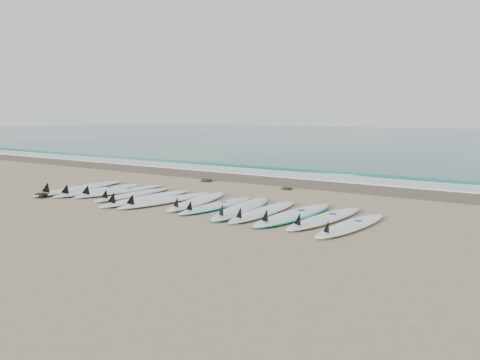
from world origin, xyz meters
The scene contains 21 objects.
ground centered at (0.00, 0.00, 0.00)m, with size 120.00×120.00×0.00m, color tan.
ocean centered at (0.00, 32.50, 0.01)m, with size 120.00×55.00×0.03m, color #23655C.
wet_sand_band centered at (0.00, 4.10, 0.01)m, with size 120.00×1.80×0.01m, color brown.
foam_band centered at (0.00, 5.50, 0.02)m, with size 120.00×1.40×0.04m, color silver.
wave_crest centered at (0.00, 7.00, 0.05)m, with size 120.00×1.00×0.10m, color #23655C.
surfboard_0 centered at (-3.66, -0.16, 0.06)m, with size 0.83×2.92×0.37m.
surfboard_1 centered at (-3.01, -0.07, 0.06)m, with size 0.77×2.70×0.34m.
surfboard_2 centered at (-2.48, 0.12, 0.06)m, with size 0.92×2.63×0.33m.
surfboard_3 centered at (-1.84, -0.04, 0.05)m, with size 0.55×2.38×0.30m.
surfboard_4 centered at (-1.19, -0.28, 0.06)m, with size 0.70×2.71×0.34m.
surfboard_5 centered at (-0.66, -0.19, 0.06)m, with size 0.95×2.68×0.34m.
surfboard_6 centered at (0.02, 0.09, 0.06)m, with size 0.93×2.55×0.32m.
surfboard_7 centered at (0.63, -0.02, 0.04)m, with size 0.71×2.36×0.30m.
surfboard_8 centered at (1.26, -0.01, 0.05)m, with size 1.04×2.68×0.33m.
surfboard_9 centered at (1.79, -0.06, 0.05)m, with size 0.53×2.47×0.32m.
surfboard_10 centered at (2.42, 0.01, 0.05)m, with size 0.86×2.67×0.33m.
surfboard_11 centered at (3.05, 0.02, 0.06)m, with size 0.85×2.55×0.32m.
surfboard_12 centered at (3.64, -0.23, 0.05)m, with size 0.79×2.38×0.30m.
seaweed_near centered at (-1.84, 2.93, 0.04)m, with size 0.40×0.31×0.08m, color black.
seaweed_far centered at (0.80, 2.90, 0.03)m, with size 0.33×0.26×0.06m, color black.
leash_coil centered at (-3.56, -1.28, 0.05)m, with size 0.46×0.36×0.11m.
Camera 1 is at (6.33, -7.90, 1.97)m, focal length 35.00 mm.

